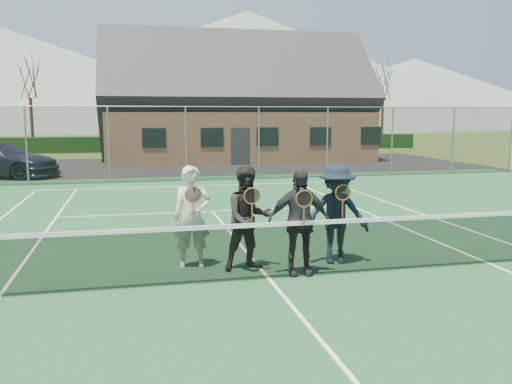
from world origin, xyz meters
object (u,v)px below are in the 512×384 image
tennis_net (269,248)px  clubhouse (235,92)px  player_c (299,222)px  player_b (249,218)px  player_a (192,217)px  player_d (337,214)px

tennis_net → clubhouse: (4.00, 24.00, 3.45)m
tennis_net → clubhouse: clubhouse is taller
tennis_net → player_c: 0.70m
player_b → player_c: (0.76, -0.47, 0.00)m
clubhouse → player_c: (-3.44, -23.83, -3.07)m
clubhouse → player_a: clubhouse is taller
player_b → player_d: (1.63, 0.05, -0.00)m
clubhouse → player_d: (-2.57, -23.31, -3.07)m
player_b → clubhouse: bearing=79.8°
player_d → player_c: bearing=-149.5°
player_a → player_d: (2.57, -0.32, -0.00)m
tennis_net → player_b: bearing=107.2°
tennis_net → player_b: player_b is taller
player_b → player_c: bearing=-31.9°
player_b → player_a: bearing=158.8°
tennis_net → player_a: 1.57m
clubhouse → player_a: 23.76m
player_c → player_d: 1.02m
tennis_net → player_d: 1.64m
player_b → player_d: size_ratio=1.00×
tennis_net → player_d: (1.44, 0.69, 0.38)m
player_c → player_a: bearing=153.8°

